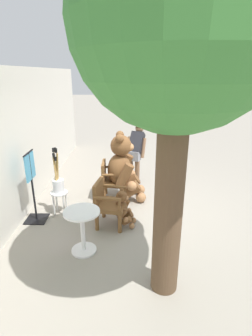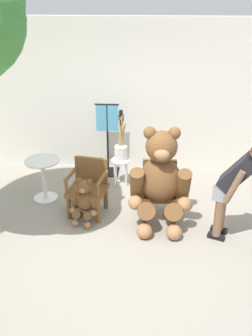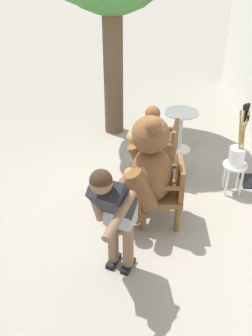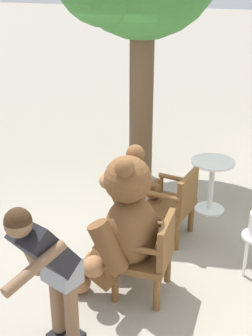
% 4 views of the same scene
% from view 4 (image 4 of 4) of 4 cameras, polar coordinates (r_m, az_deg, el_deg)
% --- Properties ---
extents(ground_plane, '(60.00, 60.00, 0.00)m').
position_cam_4_polar(ground_plane, '(5.50, -2.41, -10.05)').
color(ground_plane, gray).
extents(wooden_chair_left, '(0.64, 0.61, 0.86)m').
position_cam_4_polar(wooden_chair_left, '(5.55, 5.81, -4.26)').
color(wooden_chair_left, brown).
rests_on(wooden_chair_left, ground).
extents(wooden_chair_right, '(0.57, 0.53, 0.86)m').
position_cam_4_polar(wooden_chair_right, '(4.64, 2.78, -10.36)').
color(wooden_chair_right, brown).
rests_on(wooden_chair_right, ground).
extents(teddy_bear_large, '(0.91, 0.85, 1.51)m').
position_cam_4_polar(teddy_bear_large, '(4.56, -0.36, -6.92)').
color(teddy_bear_large, brown).
rests_on(teddy_bear_large, ground).
extents(teddy_bear_small, '(0.44, 0.43, 0.71)m').
position_cam_4_polar(teddy_bear_small, '(5.68, 3.06, -4.79)').
color(teddy_bear_small, brown).
rests_on(teddy_bear_small, ground).
extents(person_visitor, '(0.89, 0.50, 1.48)m').
position_cam_4_polar(person_visitor, '(3.82, -9.54, -11.34)').
color(person_visitor, black).
rests_on(person_visitor, ground).
extents(round_side_table, '(0.56, 0.56, 0.72)m').
position_cam_4_polar(round_side_table, '(6.22, 10.40, -1.46)').
color(round_side_table, white).
rests_on(round_side_table, ground).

